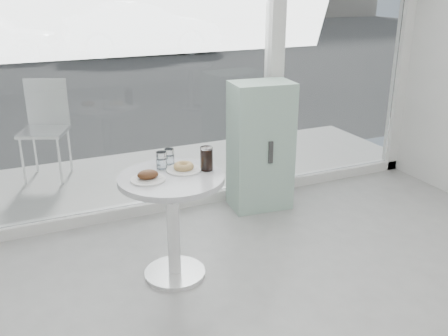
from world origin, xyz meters
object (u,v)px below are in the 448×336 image
water_tumbler_a (162,161)px  mint_cabinet (260,146)px  main_table (172,206)px  water_tumbler_b (169,157)px  patio_chair (45,123)px  cola_glass (207,159)px  car_silver (142,28)px  plate_donut (184,168)px  plate_fritter (148,176)px

water_tumbler_a → mint_cabinet: bearing=29.7°
main_table → water_tumbler_b: (0.07, 0.23, 0.27)m
main_table → mint_cabinet: bearing=35.9°
patio_chair → cola_glass: size_ratio=6.10×
water_tumbler_b → cola_glass: size_ratio=0.68×
cola_glass → water_tumbler_a: bearing=150.3°
mint_cabinet → water_tumbler_b: (-1.05, -0.58, 0.23)m
car_silver → patio_chair: bearing=162.5°
cola_glass → plate_donut: bearing=160.0°
mint_cabinet → water_tumbler_a: size_ratio=9.71×
plate_fritter → cola_glass: (0.42, 0.02, 0.05)m
car_silver → water_tumbler_a: car_silver is taller
mint_cabinet → water_tumbler_b: size_ratio=10.47×
cola_glass → car_silver: bearing=76.7°
water_tumbler_b → water_tumbler_a: bearing=-139.5°
main_table → plate_fritter: 0.29m
car_silver → water_tumbler_b: 11.63m
water_tumbler_b → car_silver: bearing=75.5°
plate_donut → water_tumbler_a: water_tumbler_a is taller
mint_cabinet → car_silver: (1.86, 10.68, 0.13)m
car_silver → cola_glass: 11.80m
main_table → car_silver: (2.98, 11.50, 0.17)m
car_silver → plate_fritter: (-3.14, -11.50, 0.07)m
main_table → water_tumbler_a: bearing=94.3°
plate_fritter → plate_donut: 0.28m
plate_donut → water_tumbler_a: size_ratio=1.99×
water_tumbler_a → car_silver: bearing=75.2°
main_table → cola_glass: size_ratio=4.64×
water_tumbler_a → cola_glass: size_ratio=0.73×
plate_donut → cola_glass: 0.17m
main_table → water_tumbler_a: water_tumbler_a is taller
mint_cabinet → plate_donut: (-1.01, -0.75, 0.20)m
patio_chair → water_tumbler_a: bearing=-51.7°
car_silver → plate_donut: 11.79m
patio_chair → water_tumbler_a: size_ratio=8.36×
plate_donut → water_tumbler_b: size_ratio=2.15×
water_tumbler_b → main_table: bearing=-105.9°
car_silver → main_table: bearing=169.2°
mint_cabinet → plate_fritter: bearing=-141.4°
patio_chair → cola_glass: patio_chair is taller
car_silver → plate_fritter: bearing=168.5°
plate_donut → water_tumbler_a: 0.17m
patio_chair → plate_donut: bearing=-49.4°
main_table → plate_donut: plate_donut is taller
car_silver → cola_glass: bearing=170.4°
car_silver → water_tumbler_b: bearing=169.2°
water_tumbler_a → patio_chair: bearing=105.1°
cola_glass → water_tumbler_b: bearing=131.2°
mint_cabinet → plate_donut: size_ratio=4.87×
car_silver → plate_fritter: 11.92m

